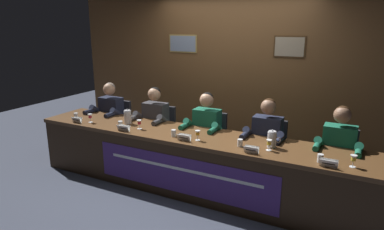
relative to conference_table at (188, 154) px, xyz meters
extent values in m
plane|color=#383D4C|center=(0.00, 0.12, -0.52)|extent=(12.00, 12.00, 0.00)
cube|color=brown|center=(0.00, 1.52, 0.78)|extent=(5.72, 0.12, 2.60)
cube|color=tan|center=(-0.86, 1.46, 1.26)|extent=(0.51, 0.02, 0.29)
cube|color=#8C99AD|center=(-0.86, 1.44, 1.26)|extent=(0.47, 0.01, 0.25)
cube|color=#4C3319|center=(0.86, 1.46, 1.26)|extent=(0.45, 0.02, 0.31)
cube|color=tan|center=(0.86, 1.44, 1.26)|extent=(0.41, 0.01, 0.27)
cube|color=brown|center=(0.00, 0.12, 0.20)|extent=(4.52, 0.76, 0.05)
cube|color=#342112|center=(0.00, -0.24, -0.17)|extent=(4.46, 0.04, 0.70)
cube|color=#342112|center=(-2.21, 0.12, -0.17)|extent=(0.08, 0.68, 0.70)
cube|color=#4C2D7A|center=(0.04, -0.26, -0.17)|extent=(2.39, 0.01, 0.46)
cube|color=white|center=(0.04, -0.27, -0.09)|extent=(2.03, 0.00, 0.04)
cylinder|color=black|center=(-1.69, 0.60, -0.51)|extent=(0.44, 0.44, 0.02)
cylinder|color=black|center=(-1.69, 0.60, -0.31)|extent=(0.05, 0.05, 0.39)
cube|color=#232328|center=(-1.69, 0.60, -0.10)|extent=(0.44, 0.44, 0.03)
cube|color=#232328|center=(-1.69, 0.80, 0.14)|extent=(0.40, 0.05, 0.44)
cylinder|color=black|center=(-1.79, 0.25, -0.30)|extent=(0.10, 0.10, 0.44)
cylinder|color=black|center=(-1.59, 0.25, -0.30)|extent=(0.10, 0.10, 0.44)
cylinder|color=black|center=(-1.79, 0.40, -0.03)|extent=(0.13, 0.34, 0.13)
cylinder|color=black|center=(-1.59, 0.40, -0.03)|extent=(0.13, 0.34, 0.13)
cube|color=#1E2338|center=(-1.69, 0.57, 0.21)|extent=(0.36, 0.20, 0.48)
sphere|color=tan|center=(-1.69, 0.55, 0.58)|extent=(0.19, 0.19, 0.19)
sphere|color=gray|center=(-1.69, 0.56, 0.60)|extent=(0.17, 0.17, 0.17)
cylinder|color=#1E2338|center=(-1.90, 0.47, 0.23)|extent=(0.09, 0.30, 0.25)
cylinder|color=#1E2338|center=(-1.48, 0.47, 0.23)|extent=(0.09, 0.30, 0.25)
cylinder|color=#1E2338|center=(-1.90, 0.31, 0.26)|extent=(0.07, 0.24, 0.07)
cylinder|color=#1E2338|center=(-1.48, 0.31, 0.26)|extent=(0.07, 0.24, 0.07)
cube|color=white|center=(-1.69, -0.18, 0.27)|extent=(0.16, 0.03, 0.08)
cube|color=white|center=(-1.69, -0.15, 0.27)|extent=(0.16, 0.03, 0.08)
cube|color=black|center=(-1.69, -0.19, 0.27)|extent=(0.11, 0.01, 0.01)
cylinder|color=white|center=(-1.52, -0.08, 0.23)|extent=(0.06, 0.06, 0.00)
cylinder|color=white|center=(-1.52, -0.08, 0.26)|extent=(0.01, 0.01, 0.05)
cone|color=white|center=(-1.52, -0.08, 0.32)|extent=(0.06, 0.06, 0.06)
cylinder|color=#B21E2D|center=(-1.52, -0.08, 0.31)|extent=(0.04, 0.04, 0.04)
cylinder|color=silver|center=(-1.85, -0.02, 0.27)|extent=(0.06, 0.06, 0.08)
cylinder|color=silver|center=(-1.85, -0.02, 0.25)|extent=(0.05, 0.05, 0.05)
cylinder|color=black|center=(-0.85, 0.60, -0.51)|extent=(0.44, 0.44, 0.02)
cylinder|color=black|center=(-0.85, 0.60, -0.31)|extent=(0.05, 0.05, 0.39)
cube|color=#232328|center=(-0.85, 0.60, -0.10)|extent=(0.44, 0.44, 0.03)
cube|color=#232328|center=(-0.85, 0.80, 0.14)|extent=(0.40, 0.05, 0.44)
cylinder|color=black|center=(-0.95, 0.25, -0.30)|extent=(0.10, 0.10, 0.44)
cylinder|color=black|center=(-0.75, 0.25, -0.30)|extent=(0.10, 0.10, 0.44)
cylinder|color=black|center=(-0.95, 0.40, -0.03)|extent=(0.13, 0.34, 0.13)
cylinder|color=black|center=(-0.75, 0.40, -0.03)|extent=(0.13, 0.34, 0.13)
cube|color=#38383D|center=(-0.85, 0.57, 0.21)|extent=(0.36, 0.20, 0.48)
sphere|color=tan|center=(-0.85, 0.55, 0.58)|extent=(0.19, 0.19, 0.19)
sphere|color=black|center=(-0.85, 0.56, 0.60)|extent=(0.17, 0.17, 0.17)
cylinder|color=#38383D|center=(-1.06, 0.47, 0.23)|extent=(0.09, 0.30, 0.25)
cylinder|color=#38383D|center=(-0.64, 0.47, 0.23)|extent=(0.09, 0.30, 0.25)
cylinder|color=#38383D|center=(-1.06, 0.31, 0.26)|extent=(0.07, 0.24, 0.07)
cylinder|color=#38383D|center=(-0.64, 0.31, 0.26)|extent=(0.07, 0.24, 0.07)
cube|color=white|center=(-0.85, -0.19, 0.27)|extent=(0.18, 0.03, 0.08)
cube|color=white|center=(-0.85, -0.16, 0.27)|extent=(0.18, 0.03, 0.08)
cube|color=black|center=(-0.85, -0.20, 0.27)|extent=(0.13, 0.01, 0.01)
cylinder|color=white|center=(-0.72, -0.01, 0.23)|extent=(0.06, 0.06, 0.00)
cylinder|color=white|center=(-0.72, -0.01, 0.26)|extent=(0.01, 0.01, 0.05)
cone|color=white|center=(-0.72, -0.01, 0.32)|extent=(0.06, 0.06, 0.06)
cylinder|color=#B21E2D|center=(-0.72, -0.01, 0.31)|extent=(0.04, 0.04, 0.04)
cylinder|color=silver|center=(-1.00, -0.06, 0.27)|extent=(0.06, 0.06, 0.08)
cylinder|color=silver|center=(-1.00, -0.06, 0.25)|extent=(0.05, 0.05, 0.05)
cylinder|color=black|center=(0.00, 0.60, -0.51)|extent=(0.44, 0.44, 0.02)
cylinder|color=black|center=(0.00, 0.60, -0.31)|extent=(0.05, 0.05, 0.39)
cube|color=#232328|center=(0.00, 0.60, -0.10)|extent=(0.44, 0.44, 0.03)
cube|color=#232328|center=(0.00, 0.80, 0.14)|extent=(0.40, 0.05, 0.44)
cylinder|color=black|center=(-0.10, 0.25, -0.30)|extent=(0.10, 0.10, 0.44)
cylinder|color=black|center=(0.10, 0.25, -0.30)|extent=(0.10, 0.10, 0.44)
cylinder|color=black|center=(-0.10, 0.40, -0.03)|extent=(0.13, 0.34, 0.13)
cylinder|color=black|center=(0.10, 0.40, -0.03)|extent=(0.13, 0.34, 0.13)
cube|color=#196047|center=(0.00, 0.57, 0.21)|extent=(0.36, 0.20, 0.48)
sphere|color=tan|center=(0.00, 0.55, 0.58)|extent=(0.19, 0.19, 0.19)
sphere|color=black|center=(0.00, 0.56, 0.60)|extent=(0.17, 0.17, 0.17)
cylinder|color=#196047|center=(-0.21, 0.47, 0.23)|extent=(0.09, 0.30, 0.25)
cylinder|color=#196047|center=(0.21, 0.47, 0.23)|extent=(0.09, 0.30, 0.25)
cylinder|color=#196047|center=(-0.21, 0.31, 0.26)|extent=(0.07, 0.24, 0.07)
cylinder|color=#196047|center=(0.21, 0.31, 0.26)|extent=(0.07, 0.24, 0.07)
cube|color=white|center=(0.03, -0.16, 0.27)|extent=(0.17, 0.03, 0.08)
cube|color=white|center=(0.03, -0.13, 0.27)|extent=(0.17, 0.03, 0.08)
cube|color=black|center=(0.03, -0.17, 0.27)|extent=(0.12, 0.01, 0.01)
cylinder|color=white|center=(0.17, -0.06, 0.23)|extent=(0.06, 0.06, 0.00)
cylinder|color=white|center=(0.17, -0.06, 0.26)|extent=(0.01, 0.01, 0.05)
cone|color=white|center=(0.17, -0.06, 0.32)|extent=(0.06, 0.06, 0.06)
cylinder|color=orange|center=(0.17, -0.06, 0.31)|extent=(0.04, 0.04, 0.04)
cylinder|color=silver|center=(-0.16, -0.07, 0.27)|extent=(0.06, 0.06, 0.08)
cylinder|color=silver|center=(-0.16, -0.07, 0.25)|extent=(0.05, 0.05, 0.05)
cylinder|color=black|center=(0.84, 0.60, -0.51)|extent=(0.44, 0.44, 0.02)
cylinder|color=black|center=(0.84, 0.60, -0.31)|extent=(0.05, 0.05, 0.39)
cube|color=#232328|center=(0.84, 0.60, -0.10)|extent=(0.44, 0.44, 0.03)
cube|color=#232328|center=(0.84, 0.80, 0.14)|extent=(0.40, 0.05, 0.44)
cylinder|color=black|center=(0.74, 0.25, -0.30)|extent=(0.10, 0.10, 0.44)
cylinder|color=black|center=(0.94, 0.25, -0.30)|extent=(0.10, 0.10, 0.44)
cylinder|color=black|center=(0.74, 0.40, -0.03)|extent=(0.13, 0.34, 0.13)
cylinder|color=black|center=(0.94, 0.40, -0.03)|extent=(0.13, 0.34, 0.13)
cube|color=#1E2338|center=(0.84, 0.57, 0.21)|extent=(0.36, 0.20, 0.48)
sphere|color=#8E664C|center=(0.84, 0.55, 0.58)|extent=(0.19, 0.19, 0.19)
sphere|color=#331E0F|center=(0.84, 0.56, 0.60)|extent=(0.17, 0.17, 0.17)
cylinder|color=#1E2338|center=(0.63, 0.47, 0.23)|extent=(0.09, 0.30, 0.25)
cylinder|color=#1E2338|center=(1.05, 0.47, 0.23)|extent=(0.09, 0.30, 0.25)
cylinder|color=#1E2338|center=(0.63, 0.31, 0.26)|extent=(0.07, 0.24, 0.07)
cylinder|color=#1E2338|center=(1.05, 0.31, 0.26)|extent=(0.07, 0.24, 0.07)
cube|color=white|center=(0.87, -0.19, 0.27)|extent=(0.16, 0.03, 0.08)
cube|color=white|center=(0.87, -0.15, 0.27)|extent=(0.16, 0.03, 0.08)
cube|color=black|center=(0.87, -0.19, 0.27)|extent=(0.11, 0.01, 0.01)
cylinder|color=white|center=(1.01, 0.00, 0.23)|extent=(0.06, 0.06, 0.00)
cylinder|color=white|center=(1.01, 0.00, 0.26)|extent=(0.01, 0.01, 0.05)
cone|color=white|center=(1.01, 0.00, 0.32)|extent=(0.06, 0.06, 0.06)
cylinder|color=yellow|center=(1.01, 0.00, 0.31)|extent=(0.04, 0.04, 0.04)
cylinder|color=silver|center=(0.69, -0.03, 0.27)|extent=(0.06, 0.06, 0.08)
cylinder|color=silver|center=(0.69, -0.03, 0.25)|extent=(0.05, 0.05, 0.05)
cylinder|color=black|center=(1.69, 0.60, -0.51)|extent=(0.44, 0.44, 0.02)
cylinder|color=black|center=(1.69, 0.60, -0.31)|extent=(0.05, 0.05, 0.39)
cube|color=#232328|center=(1.69, 0.60, -0.10)|extent=(0.44, 0.44, 0.03)
cube|color=#232328|center=(1.69, 0.80, 0.14)|extent=(0.40, 0.05, 0.44)
cylinder|color=black|center=(1.59, 0.25, -0.30)|extent=(0.10, 0.10, 0.44)
cylinder|color=black|center=(1.79, 0.25, -0.30)|extent=(0.10, 0.10, 0.44)
cylinder|color=black|center=(1.59, 0.40, -0.03)|extent=(0.13, 0.34, 0.13)
cylinder|color=black|center=(1.79, 0.40, -0.03)|extent=(0.13, 0.34, 0.13)
cube|color=#196047|center=(1.69, 0.57, 0.21)|extent=(0.36, 0.20, 0.48)
sphere|color=#8E664C|center=(1.69, 0.55, 0.58)|extent=(0.19, 0.19, 0.19)
sphere|color=#331E0F|center=(1.69, 0.56, 0.60)|extent=(0.17, 0.17, 0.17)
cylinder|color=#196047|center=(1.48, 0.47, 0.23)|extent=(0.09, 0.30, 0.25)
cylinder|color=#196047|center=(1.90, 0.47, 0.23)|extent=(0.09, 0.30, 0.25)
cylinder|color=#196047|center=(1.48, 0.31, 0.26)|extent=(0.07, 0.24, 0.07)
cylinder|color=#196047|center=(1.90, 0.31, 0.26)|extent=(0.07, 0.24, 0.07)
cube|color=white|center=(1.65, -0.20, 0.27)|extent=(0.17, 0.03, 0.08)
cube|color=white|center=(1.65, -0.16, 0.27)|extent=(0.17, 0.03, 0.08)
cube|color=black|center=(1.65, -0.20, 0.27)|extent=(0.12, 0.01, 0.01)
cylinder|color=white|center=(1.86, -0.07, 0.23)|extent=(0.06, 0.06, 0.00)
cylinder|color=white|center=(1.86, -0.07, 0.26)|extent=(0.01, 0.01, 0.05)
cone|color=white|center=(1.86, -0.07, 0.32)|extent=(0.06, 0.06, 0.06)
cylinder|color=yellow|center=(1.86, -0.07, 0.31)|extent=(0.04, 0.04, 0.04)
cylinder|color=silver|center=(1.56, -0.09, 0.27)|extent=(0.06, 0.06, 0.08)
cylinder|color=silver|center=(1.56, -0.09, 0.25)|extent=(0.05, 0.05, 0.05)
cylinder|color=silver|center=(-1.02, 0.13, 0.32)|extent=(0.10, 0.10, 0.18)
cylinder|color=silver|center=(-1.02, 0.13, 0.41)|extent=(0.08, 0.09, 0.01)
sphere|color=silver|center=(-1.02, 0.13, 0.43)|extent=(0.02, 0.02, 0.02)
torus|color=silver|center=(-0.95, 0.13, 0.32)|extent=(0.07, 0.01, 0.07)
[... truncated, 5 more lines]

